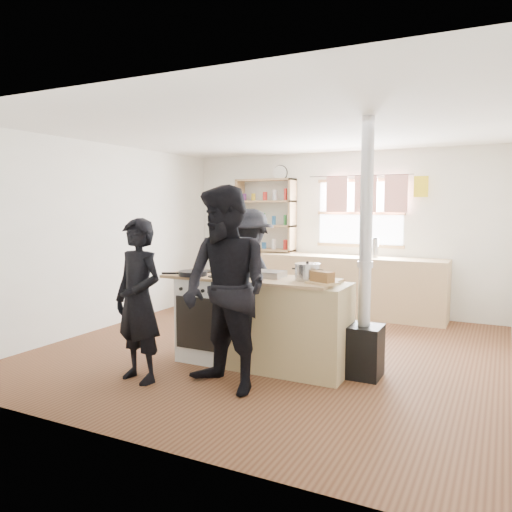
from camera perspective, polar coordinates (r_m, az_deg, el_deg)
name	(u,v)px	position (r m, az deg, el deg)	size (l,w,h in m)	color
ground	(271,350)	(5.89, 1.77, -10.74)	(5.00, 5.00, 0.01)	brown
back_counter	(332,285)	(7.81, 8.67, -3.24)	(3.40, 0.55, 0.90)	tan
shelving_unit	(265,215)	(8.27, 1.09, 4.72)	(1.00, 0.28, 1.20)	tan
thermos	(375,248)	(7.57, 13.44, 0.87)	(0.10, 0.10, 0.28)	silver
cooking_island	(262,322)	(5.23, 0.68, -7.53)	(1.97, 0.64, 0.93)	white
skillet_greens	(193,273)	(5.33, -7.22, -1.94)	(0.41, 0.41, 0.05)	black
roast_tray	(269,274)	(5.17, 1.48, -2.03)	(0.31, 0.26, 0.06)	silver
stockpot_stove	(238,267)	(5.41, -2.04, -1.22)	(0.22, 0.22, 0.18)	silver
stockpot_counter	(307,272)	(4.96, 5.89, -1.82)	(0.25, 0.25, 0.19)	#B5B5B7
bread_board	(322,279)	(4.77, 7.59, -2.58)	(0.34, 0.29, 0.12)	tan
flue_heater	(364,312)	(4.97, 12.25, -6.23)	(0.35, 0.35, 2.50)	black
person_near_left	(138,300)	(4.86, -13.28, -4.96)	(0.57, 0.37, 1.55)	black
person_near_right	(226,289)	(4.46, -3.47, -3.83)	(0.90, 0.70, 1.85)	black
person_far	(249,275)	(6.17, -0.84, -2.16)	(1.05, 0.61, 1.63)	black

